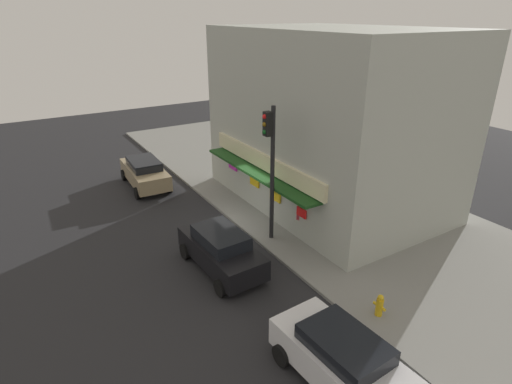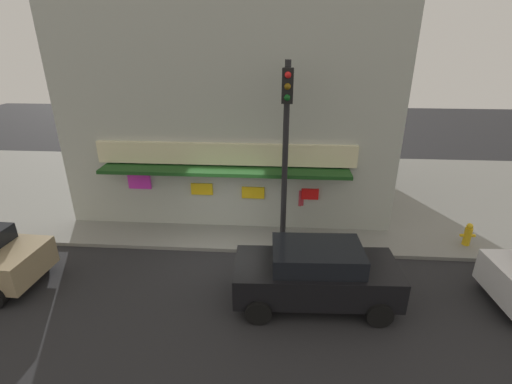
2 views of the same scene
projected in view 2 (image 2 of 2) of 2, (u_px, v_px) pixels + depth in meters
The scene contains 10 objects.
ground_plane at pixel (224, 252), 11.88m from camera, with size 55.59×55.59×0.00m, color #232326.
sidewalk at pixel (241, 190), 16.58m from camera, with size 37.06×10.27×0.12m, color gray.
corner_building at pixel (237, 93), 15.12m from camera, with size 11.49×8.32×8.42m.
traffic_light at pixel (286, 135), 10.82m from camera, with size 0.32×0.58×5.75m.
fire_hydrant at pixel (468, 234), 11.95m from camera, with size 0.48×0.24×0.78m.
trash_can at pixel (166, 204), 13.94m from camera, with size 0.44×0.44×0.91m, color #2D2D2D.
pedestrian at pixel (301, 200), 13.00m from camera, with size 0.57×0.60×1.76m.
potted_plant_by_doorway at pixel (204, 207), 13.69m from camera, with size 0.57×0.57×0.87m.
potted_plant_by_window at pixel (236, 200), 14.20m from camera, with size 0.58×0.58×0.91m.
parked_car_black at pixel (316, 274), 9.36m from camera, with size 4.20×2.07×1.64m.
Camera 2 is at (1.77, -10.09, 6.40)m, focal length 25.68 mm.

